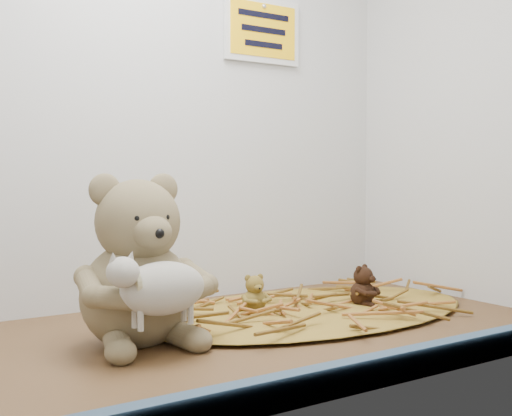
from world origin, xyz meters
TOP-DOWN VIEW (x-y plane):
  - alcove_shell at (0.00, 9.00)cm, footprint 120.40×60.20cm
  - front_rail at (0.00, -28.80)cm, footprint 119.28×2.20cm
  - straw_bed at (25.17, 6.62)cm, footprint 65.86×38.24cm
  - main_teddy at (-8.73, 4.22)cm, footprint 20.67×21.77cm
  - toy_lamb at (-8.73, -4.78)cm, footprint 15.86×9.68cm
  - mini_teddy_tan at (15.23, 9.54)cm, footprint 6.11×6.36cm
  - mini_teddy_brown at (35.12, 3.69)cm, footprint 8.01×8.17cm
  - wall_sign at (30.00, 29.40)cm, footprint 16.00×1.20cm

SIDE VIEW (x-z plane):
  - straw_bed at x=25.17cm, z-range 0.00..1.27cm
  - front_rail at x=0.00cm, z-range 0.00..3.60cm
  - mini_teddy_tan at x=15.23cm, z-range 1.27..7.87cm
  - mini_teddy_brown at x=35.12cm, z-range 1.27..8.65cm
  - toy_lamb at x=-8.73cm, z-range 4.42..14.67cm
  - main_teddy at x=-8.73cm, z-range 0.00..25.11cm
  - alcove_shell at x=0.00cm, z-range -0.20..90.20cm
  - wall_sign at x=30.00cm, z-range 49.50..60.50cm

